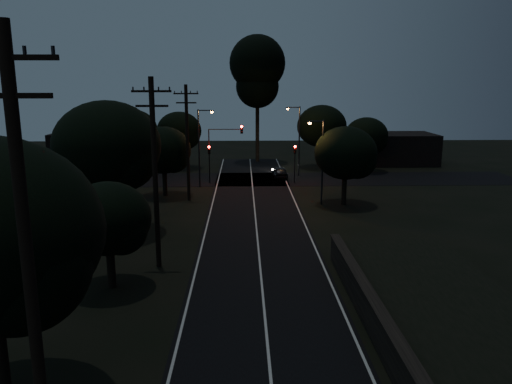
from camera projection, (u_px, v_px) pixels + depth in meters
name	position (u px, v px, depth m)	size (l,w,h in m)	color
road_surface	(254.00, 202.00, 45.49)	(60.00, 70.00, 0.03)	black
retaining_wall	(484.00, 366.00, 18.10)	(6.93, 26.00, 1.60)	black
utility_pole_near	(29.00, 276.00, 11.66)	(2.20, 0.30, 12.00)	black
utility_pole_mid	(155.00, 171.00, 28.36)	(2.20, 0.30, 11.00)	black
utility_pole_far	(187.00, 141.00, 45.01)	(2.20, 0.30, 10.50)	black
tree_left_b	(111.00, 221.00, 25.74)	(4.49, 4.49, 5.71)	black
tree_left_c	(111.00, 149.00, 34.85)	(7.51, 7.51, 9.49)	black
tree_left_d	(165.00, 151.00, 47.06)	(5.22, 5.22, 6.62)	black
tree_far_nw	(181.00, 132.00, 62.59)	(5.61, 5.61, 7.11)	black
tree_far_w	(134.00, 132.00, 58.48)	(5.98, 5.98, 7.62)	black
tree_far_ne	(324.00, 127.00, 62.93)	(6.26, 6.26, 7.92)	black
tree_far_e	(368.00, 137.00, 60.34)	(5.18, 5.18, 6.57)	black
tree_right_a	(348.00, 154.00, 43.52)	(5.48, 5.48, 6.96)	black
tall_pine	(257.00, 71.00, 66.20)	(7.42, 7.42, 16.87)	black
building_left	(97.00, 149.00, 64.88)	(10.00, 8.00, 4.40)	black
building_right	(399.00, 148.00, 66.93)	(9.00, 7.00, 4.00)	black
signal_left	(209.00, 157.00, 53.42)	(0.28, 0.35, 4.10)	black
signal_right	(295.00, 157.00, 53.65)	(0.28, 0.35, 4.10)	black
signal_mast	(225.00, 143.00, 53.14)	(3.70, 0.35, 6.25)	black
streetlight_a	(201.00, 143.00, 51.07)	(1.66, 0.26, 8.00)	black
streetlight_b	(298.00, 136.00, 57.20)	(1.66, 0.26, 8.00)	black
streetlight_c	(321.00, 156.00, 43.61)	(1.46, 0.26, 7.50)	black
car	(280.00, 172.00, 56.72)	(1.54, 3.83, 1.30)	black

